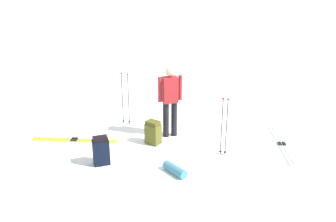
% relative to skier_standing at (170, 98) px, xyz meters
% --- Properties ---
extents(ground_plane, '(80.00, 80.00, 0.00)m').
position_rel_skier_standing_xyz_m(ground_plane, '(-0.06, 0.17, -0.95)').
color(ground_plane, white).
extents(skier_standing, '(0.40, 0.45, 1.70)m').
position_rel_skier_standing_xyz_m(skier_standing, '(0.00, 0.00, 0.00)').
color(skier_standing, black).
rests_on(skier_standing, ground_plane).
extents(ski_pair_near, '(1.82, 1.11, 0.05)m').
position_rel_skier_standing_xyz_m(ski_pair_near, '(1.71, 1.43, -0.94)').
color(ski_pair_near, gold).
rests_on(ski_pair_near, ground_plane).
extents(ski_pair_far, '(1.18, 1.73, 0.05)m').
position_rel_skier_standing_xyz_m(ski_pair_far, '(-2.38, -0.97, -0.94)').
color(ski_pair_far, silver).
rests_on(ski_pair_far, ground_plane).
extents(backpack_large_dark, '(0.36, 0.38, 0.62)m').
position_rel_skier_standing_xyz_m(backpack_large_dark, '(0.43, 1.90, -0.65)').
color(backpack_large_dark, black).
rests_on(backpack_large_dark, ground_plane).
extents(backpack_bright, '(0.33, 0.25, 0.55)m').
position_rel_skier_standing_xyz_m(backpack_bright, '(0.10, 0.55, -0.69)').
color(backpack_bright, '#4F4C1A').
rests_on(backpack_bright, ground_plane).
extents(ski_poles_planted_near, '(0.23, 0.12, 1.34)m').
position_rel_skier_standing_xyz_m(ski_poles_planted_near, '(1.33, -0.00, -0.21)').
color(ski_poles_planted_near, black).
rests_on(ski_poles_planted_near, ground_plane).
extents(ski_poles_planted_far, '(0.17, 0.10, 1.29)m').
position_rel_skier_standing_xyz_m(ski_poles_planted_far, '(-1.45, 0.16, -0.24)').
color(ski_poles_planted_far, '#282325').
rests_on(ski_poles_planted_far, ground_plane).
extents(sleeping_mat_rolled, '(0.58, 0.34, 0.18)m').
position_rel_skier_standing_xyz_m(sleeping_mat_rolled, '(-1.02, 1.40, -0.86)').
color(sleeping_mat_rolled, teal).
rests_on(sleeping_mat_rolled, ground_plane).
extents(thermos_bottle, '(0.07, 0.07, 0.26)m').
position_rel_skier_standing_xyz_m(thermos_bottle, '(1.44, -1.84, -0.82)').
color(thermos_bottle, '#B6B4C3').
rests_on(thermos_bottle, ground_plane).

